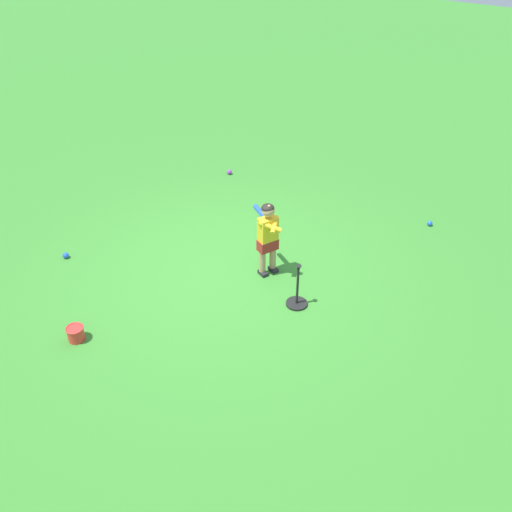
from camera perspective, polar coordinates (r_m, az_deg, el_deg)
ground_plane at (r=7.97m, az=-3.34°, el=-1.55°), size 40.00×40.00×0.00m
child_batter at (r=7.58m, az=1.19°, el=2.36°), size 0.58×0.39×1.08m
play_ball_near_batter at (r=8.65m, az=-18.55°, el=0.06°), size 0.09×0.09×0.09m
play_ball_by_bucket at (r=9.34m, az=17.04°, el=3.15°), size 0.08×0.08×0.08m
play_ball_behind_batter at (r=10.50m, az=-2.68°, el=8.42°), size 0.09×0.09×0.09m
batting_tee at (r=7.35m, az=4.12°, el=-4.24°), size 0.28×0.28×0.62m
toy_bucket at (r=7.17m, az=-17.64°, el=-7.40°), size 0.22×0.22×0.19m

